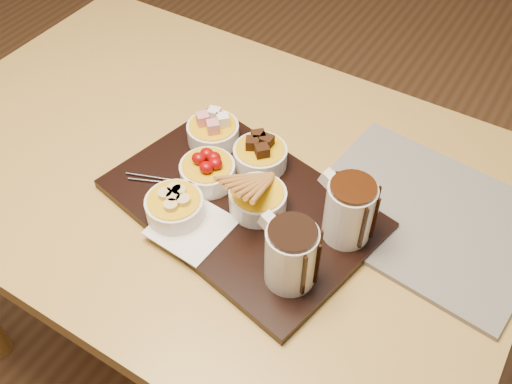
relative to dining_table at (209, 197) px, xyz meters
The scene contains 13 objects.
ground 0.65m from the dining_table, ahead, with size 5.00×5.00×0.00m, color brown.
dining_table is the anchor object (origin of this frame).
serving_board 0.17m from the dining_table, 26.66° to the right, with size 0.46×0.30×0.02m, color black.
napkin 0.21m from the dining_table, 62.77° to the right, with size 0.12×0.12×0.00m, color white.
bowl_marshmallows 0.14m from the dining_table, 105.27° to the left, with size 0.10×0.10×0.04m, color white.
bowl_cake 0.17m from the dining_table, 20.30° to the left, with size 0.10×0.10×0.04m, color white.
bowl_strawberries 0.15m from the dining_table, 50.43° to the right, with size 0.10×0.10×0.04m, color white.
bowl_biscotti 0.21m from the dining_table, 20.47° to the right, with size 0.10×0.10×0.04m, color white.
bowl_bananas 0.20m from the dining_table, 74.65° to the right, with size 0.10×0.10×0.04m, color white.
pitcher_dark_chocolate 0.35m from the dining_table, 29.62° to the right, with size 0.08×0.08×0.11m, color silver.
pitcher_milk_chocolate 0.35m from the dining_table, ahead, with size 0.08×0.08×0.11m, color silver.
fondue_skewers 0.14m from the dining_table, 70.55° to the right, with size 0.26×0.03×0.01m, color silver, non-canonical shape.
newspaper 0.43m from the dining_table, 12.92° to the left, with size 0.39×0.31×0.01m, color beige.
Camera 1 is at (0.49, -0.61, 1.52)m, focal length 40.00 mm.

